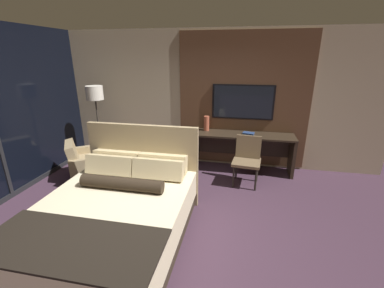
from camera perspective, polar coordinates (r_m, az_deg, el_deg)
ground_plane at (r=3.68m, az=-3.75°, el=-19.44°), size 16.00×16.00×0.00m
wall_back_tv_panel at (r=5.48m, az=4.19°, el=9.73°), size 7.20×0.09×2.80m
bed at (r=3.53m, az=-16.66°, el=-14.94°), size 1.78×2.27×1.29m
desk at (r=5.37m, az=10.61°, el=-0.17°), size 2.12×0.54×0.79m
tv at (r=5.36m, az=11.21°, el=9.15°), size 1.24×0.04×0.70m
desk_chair at (r=4.84m, az=12.19°, el=-2.65°), size 0.54×0.54×0.89m
armchair_by_window at (r=5.45m, az=-21.65°, el=-4.30°), size 1.13×1.14×0.75m
floor_lamp at (r=5.69m, az=-20.69°, el=9.24°), size 0.34×0.34×1.71m
vase_tall at (r=5.38m, az=3.23°, el=4.61°), size 0.11×0.11×0.30m
book at (r=5.28m, az=12.44°, el=2.36°), size 0.25×0.20×0.03m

